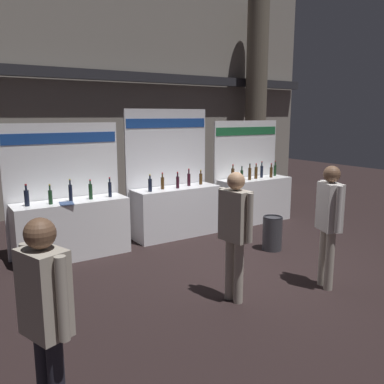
{
  "coord_description": "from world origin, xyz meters",
  "views": [
    {
      "loc": [
        -4.07,
        -4.8,
        2.41
      ],
      "look_at": [
        -0.38,
        0.85,
        1.12
      ],
      "focal_mm": 37.83,
      "sensor_mm": 36.0,
      "label": 1
    }
  ],
  "objects_px": {
    "exhibitor_booth_1": "(175,205)",
    "visitor_4": "(329,216)",
    "exhibitor_booth_0": "(71,223)",
    "visitor_2": "(235,225)",
    "trash_bin": "(272,233)",
    "exhibitor_booth_2": "(253,196)",
    "visitor_1": "(45,309)"
  },
  "relations": [
    {
      "from": "exhibitor_booth_2",
      "to": "visitor_2",
      "type": "distance_m",
      "value": 4.21
    },
    {
      "from": "visitor_2",
      "to": "exhibitor_booth_0",
      "type": "bearing_deg",
      "value": -163.73
    },
    {
      "from": "exhibitor_booth_1",
      "to": "trash_bin",
      "type": "bearing_deg",
      "value": -60.06
    },
    {
      "from": "exhibitor_booth_1",
      "to": "visitor_1",
      "type": "height_order",
      "value": "exhibitor_booth_1"
    },
    {
      "from": "exhibitor_booth_2",
      "to": "trash_bin",
      "type": "relative_size",
      "value": 3.67
    },
    {
      "from": "exhibitor_booth_2",
      "to": "visitor_4",
      "type": "height_order",
      "value": "exhibitor_booth_2"
    },
    {
      "from": "visitor_1",
      "to": "visitor_2",
      "type": "distance_m",
      "value": 2.78
    },
    {
      "from": "exhibitor_booth_0",
      "to": "exhibitor_booth_1",
      "type": "bearing_deg",
      "value": 3.0
    },
    {
      "from": "visitor_4",
      "to": "exhibitor_booth_1",
      "type": "bearing_deg",
      "value": -148.54
    },
    {
      "from": "visitor_1",
      "to": "visitor_4",
      "type": "relative_size",
      "value": 0.98
    },
    {
      "from": "exhibitor_booth_2",
      "to": "visitor_4",
      "type": "relative_size",
      "value": 1.31
    },
    {
      "from": "exhibitor_booth_2",
      "to": "visitor_2",
      "type": "xyz_separation_m",
      "value": [
        -2.95,
        -2.97,
        0.43
      ]
    },
    {
      "from": "visitor_1",
      "to": "visitor_2",
      "type": "bearing_deg",
      "value": -87.64
    },
    {
      "from": "exhibitor_booth_1",
      "to": "visitor_4",
      "type": "height_order",
      "value": "exhibitor_booth_1"
    },
    {
      "from": "trash_bin",
      "to": "visitor_1",
      "type": "height_order",
      "value": "visitor_1"
    },
    {
      "from": "exhibitor_booth_0",
      "to": "visitor_4",
      "type": "bearing_deg",
      "value": -50.94
    },
    {
      "from": "exhibitor_booth_1",
      "to": "visitor_2",
      "type": "relative_size",
      "value": 1.48
    },
    {
      "from": "exhibitor_booth_0",
      "to": "visitor_1",
      "type": "distance_m",
      "value": 4.11
    },
    {
      "from": "exhibitor_booth_0",
      "to": "visitor_1",
      "type": "bearing_deg",
      "value": -108.9
    },
    {
      "from": "exhibitor_booth_0",
      "to": "visitor_2",
      "type": "xyz_separation_m",
      "value": [
        1.27,
        -2.86,
        0.44
      ]
    },
    {
      "from": "exhibitor_booth_1",
      "to": "trash_bin",
      "type": "distance_m",
      "value": 2.05
    },
    {
      "from": "visitor_4",
      "to": "trash_bin",
      "type": "bearing_deg",
      "value": -174.77
    },
    {
      "from": "exhibitor_booth_1",
      "to": "visitor_1",
      "type": "distance_m",
      "value": 5.29
    },
    {
      "from": "visitor_1",
      "to": "visitor_4",
      "type": "xyz_separation_m",
      "value": [
        3.95,
        0.63,
        0.02
      ]
    },
    {
      "from": "exhibitor_booth_0",
      "to": "visitor_2",
      "type": "bearing_deg",
      "value": -66.16
    },
    {
      "from": "visitor_1",
      "to": "visitor_2",
      "type": "height_order",
      "value": "visitor_2"
    },
    {
      "from": "trash_bin",
      "to": "visitor_2",
      "type": "height_order",
      "value": "visitor_2"
    },
    {
      "from": "trash_bin",
      "to": "visitor_1",
      "type": "xyz_separation_m",
      "value": [
        -4.47,
        -2.23,
        0.71
      ]
    },
    {
      "from": "exhibitor_booth_2",
      "to": "visitor_1",
      "type": "relative_size",
      "value": 1.34
    },
    {
      "from": "exhibitor_booth_0",
      "to": "trash_bin",
      "type": "bearing_deg",
      "value": -27.58
    },
    {
      "from": "trash_bin",
      "to": "visitor_2",
      "type": "distance_m",
      "value": 2.35
    },
    {
      "from": "exhibitor_booth_0",
      "to": "visitor_4",
      "type": "relative_size",
      "value": 1.31
    }
  ]
}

